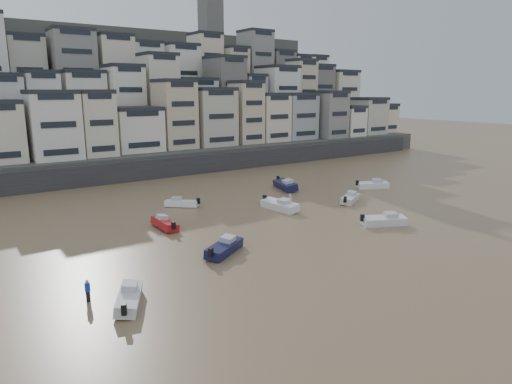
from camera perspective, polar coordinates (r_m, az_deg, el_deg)
harbor_wall at (r=83.91m, az=-13.51°, el=2.83°), size 140.00×3.00×3.50m
hillside at (r=122.05m, az=-18.75°, el=10.79°), size 141.04×66.00×50.00m
boat_i at (r=72.85m, az=3.67°, el=1.01°), size 3.80×6.83×1.77m
boat_b at (r=55.48m, az=15.71°, el=-3.27°), size 5.92×4.18×1.55m
boat_c at (r=44.55m, az=-3.99°, el=-6.72°), size 5.84×4.59×1.56m
boat_h at (r=62.80m, az=-9.29°, el=-1.21°), size 4.79×4.47×1.35m
boat_e at (r=60.25m, az=2.97°, el=-1.49°), size 2.76×6.34×1.67m
boat_g at (r=75.86m, az=14.38°, el=1.01°), size 5.85×4.00×1.53m
boat_d at (r=65.74m, az=11.69°, el=-0.65°), size 5.47×3.99×1.44m
boat_f at (r=53.35m, az=-11.35°, el=-3.75°), size 1.70×5.16×1.41m
boat_j at (r=35.57m, az=-15.62°, el=-12.44°), size 3.90×5.50×1.44m
person_blue at (r=37.04m, az=-20.30°, el=-11.49°), size 0.44×0.44×1.74m
person_pink at (r=62.46m, az=4.31°, el=-0.97°), size 0.44×0.44×1.74m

